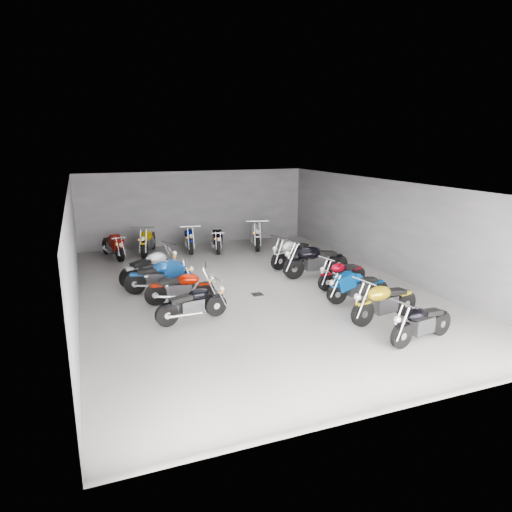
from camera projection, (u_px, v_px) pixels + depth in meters
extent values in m
plane|color=#A2A09A|center=(252.00, 290.00, 14.10)|extent=(14.00, 14.00, 0.00)
cube|color=gray|center=(196.00, 208.00, 20.03)|extent=(10.00, 0.10, 3.20)
cube|color=gray|center=(73.00, 253.00, 11.96)|extent=(0.10, 14.00, 3.20)
cube|color=gray|center=(389.00, 228.00, 15.45)|extent=(0.10, 14.00, 3.20)
cube|color=black|center=(251.00, 185.00, 13.30)|extent=(10.00, 14.00, 0.04)
cube|color=black|center=(257.00, 294.00, 13.64)|extent=(0.32, 0.32, 0.01)
cylinder|color=black|center=(216.00, 305.00, 11.91)|extent=(0.60, 0.21, 0.59)
cylinder|color=black|center=(167.00, 315.00, 11.26)|extent=(0.60, 0.23, 0.59)
cube|color=#2D2D30|center=(192.00, 307.00, 11.56)|extent=(0.63, 0.37, 0.37)
ellipsoid|color=black|center=(199.00, 294.00, 11.59)|extent=(0.68, 0.46, 0.33)
cube|color=black|center=(181.00, 299.00, 11.35)|extent=(0.59, 0.35, 0.17)
cylinder|color=black|center=(206.00, 292.00, 12.89)|extent=(0.63, 0.26, 0.61)
cylinder|color=black|center=(156.00, 295.00, 12.69)|extent=(0.63, 0.28, 0.61)
cube|color=#2D2D30|center=(181.00, 290.00, 12.77)|extent=(0.67, 0.42, 0.38)
ellipsoid|color=#951000|center=(188.00, 279.00, 12.72)|extent=(0.72, 0.52, 0.35)
cube|color=black|center=(169.00, 282.00, 12.66)|extent=(0.63, 0.39, 0.17)
cylinder|color=black|center=(185.00, 281.00, 13.84)|extent=(0.66, 0.27, 0.65)
cylinder|color=black|center=(135.00, 284.00, 13.63)|extent=(0.67, 0.29, 0.65)
cube|color=#2D2D30|center=(160.00, 279.00, 13.71)|extent=(0.71, 0.44, 0.41)
ellipsoid|color=#134B9C|center=(167.00, 268.00, 13.66)|extent=(0.76, 0.55, 0.37)
cube|color=black|center=(148.00, 271.00, 13.59)|extent=(0.67, 0.41, 0.19)
cylinder|color=black|center=(170.00, 268.00, 15.21)|extent=(0.66, 0.40, 0.67)
cylinder|color=black|center=(130.00, 278.00, 14.16)|extent=(0.67, 0.42, 0.67)
cube|color=#2D2D30|center=(150.00, 270.00, 14.66)|extent=(0.75, 0.57, 0.42)
ellipsoid|color=silver|center=(156.00, 259.00, 14.74)|extent=(0.82, 0.67, 0.37)
cube|color=black|center=(141.00, 263.00, 14.36)|extent=(0.70, 0.53, 0.19)
cylinder|color=black|center=(401.00, 336.00, 10.06)|extent=(0.60, 0.23, 0.59)
cylinder|color=black|center=(440.00, 323.00, 10.75)|extent=(0.61, 0.25, 0.59)
cube|color=#2D2D30|center=(422.00, 325.00, 10.38)|extent=(0.64, 0.39, 0.37)
ellipsoid|color=black|center=(417.00, 315.00, 10.20)|extent=(0.69, 0.48, 0.33)
cube|color=black|center=(431.00, 312.00, 10.47)|extent=(0.60, 0.36, 0.17)
cylinder|color=black|center=(363.00, 314.00, 11.25)|extent=(0.67, 0.24, 0.66)
cylinder|color=black|center=(405.00, 303.00, 11.98)|extent=(0.67, 0.26, 0.66)
cube|color=#2D2D30|center=(385.00, 304.00, 11.59)|extent=(0.71, 0.41, 0.41)
ellipsoid|color=#BF9D11|center=(379.00, 294.00, 11.40)|extent=(0.75, 0.52, 0.37)
cube|color=black|center=(395.00, 291.00, 11.68)|extent=(0.66, 0.38, 0.19)
cylinder|color=black|center=(337.00, 294.00, 12.79)|extent=(0.59, 0.16, 0.58)
cylinder|color=black|center=(378.00, 290.00, 13.17)|extent=(0.59, 0.18, 0.58)
cube|color=#2D2D30|center=(358.00, 289.00, 12.96)|extent=(0.61, 0.31, 0.36)
ellipsoid|color=#01459B|center=(352.00, 280.00, 12.83)|extent=(0.64, 0.41, 0.33)
cube|color=black|center=(367.00, 279.00, 12.98)|extent=(0.57, 0.29, 0.17)
cylinder|color=black|center=(326.00, 282.00, 13.92)|extent=(0.58, 0.23, 0.57)
cylinder|color=black|center=(357.00, 275.00, 14.59)|extent=(0.59, 0.24, 0.57)
cube|color=#2D2D30|center=(342.00, 276.00, 14.23)|extent=(0.62, 0.38, 0.36)
ellipsoid|color=#970216|center=(338.00, 268.00, 14.06)|extent=(0.67, 0.47, 0.32)
cube|color=black|center=(349.00, 267.00, 14.32)|extent=(0.58, 0.35, 0.16)
cylinder|color=black|center=(293.00, 268.00, 15.10)|extent=(0.72, 0.18, 0.72)
cylinder|color=black|center=(337.00, 264.00, 15.61)|extent=(0.72, 0.20, 0.72)
cube|color=#2D2D30|center=(316.00, 263.00, 15.33)|extent=(0.74, 0.37, 0.45)
ellipsoid|color=black|center=(309.00, 253.00, 15.16)|extent=(0.78, 0.48, 0.40)
cube|color=black|center=(326.00, 253.00, 15.36)|extent=(0.70, 0.34, 0.20)
cylinder|color=black|center=(279.00, 261.00, 16.15)|extent=(0.67, 0.36, 0.67)
cylinder|color=black|center=(308.00, 254.00, 17.12)|extent=(0.68, 0.38, 0.67)
cube|color=#2D2D30|center=(294.00, 255.00, 16.61)|extent=(0.74, 0.53, 0.42)
ellipsoid|color=silver|center=(290.00, 247.00, 16.38)|extent=(0.81, 0.64, 0.38)
cube|color=black|center=(300.00, 245.00, 16.75)|extent=(0.70, 0.49, 0.19)
cylinder|color=black|center=(120.00, 254.00, 17.26)|extent=(0.30, 0.64, 0.63)
cylinder|color=black|center=(107.00, 247.00, 18.37)|extent=(0.32, 0.65, 0.63)
cube|color=#2D2D30|center=(113.00, 248.00, 17.79)|extent=(0.46, 0.70, 0.40)
ellipsoid|color=maroon|center=(114.00, 241.00, 17.54)|extent=(0.57, 0.76, 0.36)
cube|color=black|center=(109.00, 239.00, 17.96)|extent=(0.43, 0.66, 0.18)
cylinder|color=black|center=(144.00, 250.00, 17.69)|extent=(0.36, 0.70, 0.70)
cylinder|color=black|center=(152.00, 241.00, 19.21)|extent=(0.38, 0.71, 0.70)
cube|color=#2D2D30|center=(148.00, 243.00, 18.42)|extent=(0.54, 0.77, 0.43)
ellipsoid|color=#C19A00|center=(146.00, 236.00, 18.11)|extent=(0.66, 0.84, 0.39)
cube|color=black|center=(149.00, 234.00, 18.69)|extent=(0.51, 0.73, 0.20)
cylinder|color=black|center=(191.00, 247.00, 18.33)|extent=(0.22, 0.67, 0.65)
cylinder|color=black|center=(187.00, 239.00, 19.73)|extent=(0.24, 0.67, 0.65)
cube|color=#2D2D30|center=(189.00, 240.00, 19.00)|extent=(0.39, 0.70, 0.41)
ellipsoid|color=#020F70|center=(189.00, 234.00, 18.71)|extent=(0.50, 0.74, 0.37)
cube|color=black|center=(188.00, 232.00, 19.24)|extent=(0.36, 0.65, 0.19)
cylinder|color=black|center=(218.00, 247.00, 18.34)|extent=(0.24, 0.62, 0.61)
cylinder|color=black|center=(215.00, 240.00, 19.65)|extent=(0.25, 0.62, 0.61)
cube|color=#2D2D30|center=(217.00, 241.00, 18.97)|extent=(0.40, 0.66, 0.38)
ellipsoid|color=black|center=(217.00, 235.00, 18.70)|extent=(0.49, 0.71, 0.34)
cube|color=black|center=(216.00, 234.00, 19.20)|extent=(0.37, 0.62, 0.17)
cylinder|color=black|center=(257.00, 243.00, 18.82)|extent=(0.35, 0.73, 0.72)
cylinder|color=black|center=(254.00, 235.00, 20.40)|extent=(0.37, 0.74, 0.72)
cube|color=#2D2D30|center=(256.00, 236.00, 19.58)|extent=(0.54, 0.80, 0.45)
ellipsoid|color=#B5B5BC|center=(256.00, 229.00, 19.26)|extent=(0.65, 0.87, 0.41)
cube|color=black|center=(255.00, 228.00, 19.86)|extent=(0.50, 0.75, 0.21)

